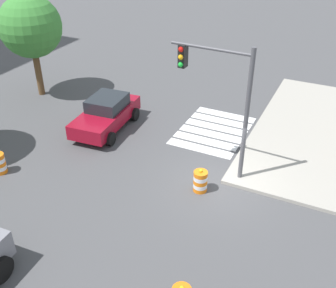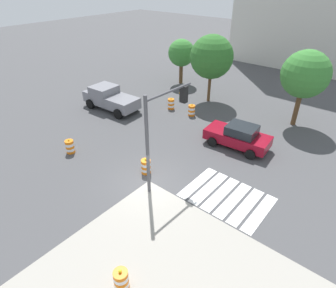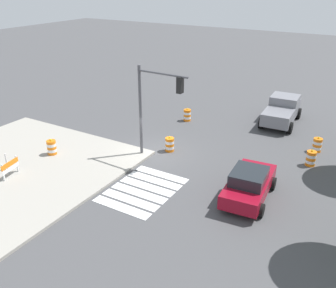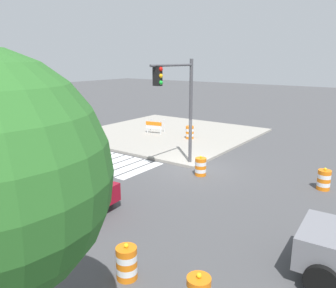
# 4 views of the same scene
# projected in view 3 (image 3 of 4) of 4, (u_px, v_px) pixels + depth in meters

# --- Properties ---
(ground_plane) EXTENTS (120.00, 120.00, 0.00)m
(ground_plane) POSITION_uv_depth(u_px,v_px,m) (155.00, 153.00, 23.28)
(ground_plane) COLOR #474749
(sidewalk_corner) EXTENTS (12.00, 12.00, 0.15)m
(sidewalk_corner) POSITION_uv_depth(u_px,v_px,m) (12.00, 168.00, 21.34)
(sidewalk_corner) COLOR #9E998E
(sidewalk_corner) RESTS_ON ground
(crosswalk_stripes) EXTENTS (4.35, 3.20, 0.02)m
(crosswalk_stripes) POSITION_uv_depth(u_px,v_px,m) (143.00, 190.00, 19.31)
(crosswalk_stripes) COLOR silver
(crosswalk_stripes) RESTS_ON ground
(sports_car) EXTENTS (4.44, 2.41, 1.63)m
(sports_car) POSITION_uv_depth(u_px,v_px,m) (249.00, 184.00, 18.29)
(sports_car) COLOR maroon
(sports_car) RESTS_ON ground
(pickup_truck) EXTENTS (5.25, 2.57, 1.92)m
(pickup_truck) POSITION_uv_depth(u_px,v_px,m) (282.00, 110.00, 27.93)
(pickup_truck) COLOR slate
(pickup_truck) RESTS_ON ground
(traffic_barrel_near_corner) EXTENTS (0.56, 0.56, 1.02)m
(traffic_barrel_near_corner) POSITION_uv_depth(u_px,v_px,m) (311.00, 158.00, 21.64)
(traffic_barrel_near_corner) COLOR orange
(traffic_barrel_near_corner) RESTS_ON ground
(traffic_barrel_crosswalk_end) EXTENTS (0.56, 0.56, 1.02)m
(traffic_barrel_crosswalk_end) POSITION_uv_depth(u_px,v_px,m) (187.00, 115.00, 28.37)
(traffic_barrel_crosswalk_end) COLOR orange
(traffic_barrel_crosswalk_end) RESTS_ON ground
(traffic_barrel_median_near) EXTENTS (0.56, 0.56, 1.02)m
(traffic_barrel_median_near) POSITION_uv_depth(u_px,v_px,m) (170.00, 144.00, 23.43)
(traffic_barrel_median_near) COLOR orange
(traffic_barrel_median_near) RESTS_ON ground
(traffic_barrel_median_far) EXTENTS (0.56, 0.56, 1.02)m
(traffic_barrel_median_far) POSITION_uv_depth(u_px,v_px,m) (317.00, 145.00, 23.36)
(traffic_barrel_median_far) COLOR orange
(traffic_barrel_median_far) RESTS_ON ground
(traffic_barrel_on_sidewalk) EXTENTS (0.56, 0.56, 1.02)m
(traffic_barrel_on_sidewalk) POSITION_uv_depth(u_px,v_px,m) (52.00, 147.00, 22.68)
(traffic_barrel_on_sidewalk) COLOR orange
(traffic_barrel_on_sidewalk) RESTS_ON sidewalk_corner
(construction_barricade) EXTENTS (1.37, 1.02, 1.00)m
(construction_barricade) POSITION_uv_depth(u_px,v_px,m) (8.00, 166.00, 20.17)
(construction_barricade) COLOR silver
(construction_barricade) RESTS_ON sidewalk_corner
(traffic_light_pole) EXTENTS (0.48, 3.29, 5.50)m
(traffic_light_pole) POSITION_uv_depth(u_px,v_px,m) (156.00, 98.00, 20.91)
(traffic_light_pole) COLOR #4C4C51
(traffic_light_pole) RESTS_ON sidewalk_corner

